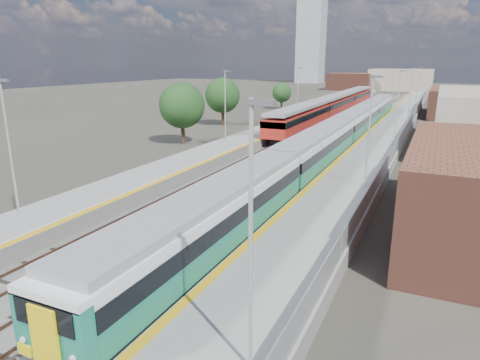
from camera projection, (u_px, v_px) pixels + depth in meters
The scene contains 11 objects.
ground at pixel (347, 134), 57.04m from camera, with size 320.00×320.00×0.00m, color #47443A.
ballast_bed at pixel (335, 130), 60.13m from camera, with size 10.50×155.00×0.06m, color #565451.
tracks at pixel (342, 128), 61.34m from camera, with size 8.96×160.00×0.17m.
platform_right at pixel (391, 130), 56.95m from camera, with size 4.70×155.00×8.52m.
platform_left at pixel (289, 124), 62.74m from camera, with size 4.30×155.00×8.52m.
buildings at pixel (347, 58), 139.04m from camera, with size 72.00×185.50×40.00m.
green_train at pixel (341, 132), 45.30m from camera, with size 2.75×76.60×3.03m.
red_train at pixel (335, 105), 72.99m from camera, with size 2.99×60.62×3.78m.
tree_a at pixel (182, 106), 49.18m from camera, with size 5.26×5.26×7.13m.
tree_b at pixel (223, 95), 64.14m from camera, with size 5.23×5.23×7.09m.
tree_c at pixel (282, 93), 86.44m from camera, with size 3.90×3.90×5.29m.
Camera 1 is at (10.64, -7.42, 9.34)m, focal length 32.00 mm.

